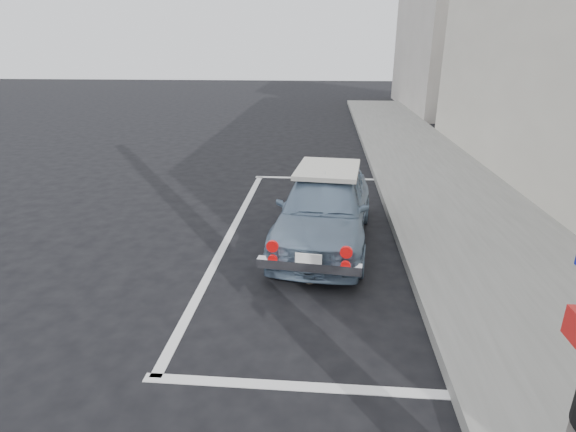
% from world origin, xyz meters
% --- Properties ---
extents(ground, '(80.00, 80.00, 0.00)m').
position_xyz_m(ground, '(0.00, 0.00, 0.00)').
color(ground, black).
rests_on(ground, ground).
extents(sidewalk, '(2.80, 40.00, 0.15)m').
position_xyz_m(sidewalk, '(3.20, 2.00, 0.07)').
color(sidewalk, slate).
rests_on(sidewalk, ground).
extents(building_far, '(3.50, 10.00, 8.00)m').
position_xyz_m(building_far, '(6.35, 20.00, 4.00)').
color(building_far, '#B1AAA0').
rests_on(building_far, ground).
extents(pline_rear, '(3.00, 0.12, 0.01)m').
position_xyz_m(pline_rear, '(0.50, -0.50, 0.00)').
color(pline_rear, silver).
rests_on(pline_rear, ground).
extents(pline_front, '(3.00, 0.12, 0.01)m').
position_xyz_m(pline_front, '(0.50, 6.50, 0.00)').
color(pline_front, silver).
rests_on(pline_front, ground).
extents(pline_side, '(0.12, 7.00, 0.01)m').
position_xyz_m(pline_side, '(-0.90, 3.00, 0.00)').
color(pline_side, silver).
rests_on(pline_side, ground).
extents(retro_coupe, '(1.73, 3.54, 1.16)m').
position_xyz_m(retro_coupe, '(0.65, 2.83, 0.59)').
color(retro_coupe, '#6E87A1').
rests_on(retro_coupe, ground).
extents(cat, '(0.21, 0.46, 0.24)m').
position_xyz_m(cat, '(0.48, 1.44, 0.11)').
color(cat, brown).
rests_on(cat, ground).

